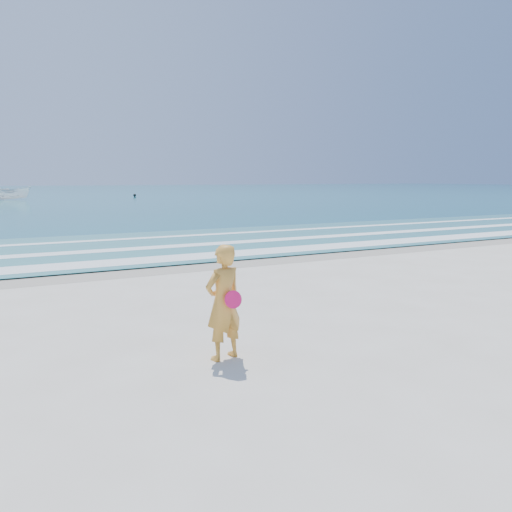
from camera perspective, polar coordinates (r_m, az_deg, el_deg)
name	(u,v)px	position (r m, az deg, el deg)	size (l,w,h in m)	color
ground	(354,356)	(8.06, 11.16, -11.16)	(400.00, 400.00, 0.00)	silver
wet_sand	(174,266)	(15.88, -9.38, -1.18)	(400.00, 2.40, 0.00)	#B2A893
ocean	(25,192)	(111.03, -24.94, 6.63)	(400.00, 190.00, 0.04)	#19727F
shallow	(135,246)	(20.64, -13.67, 1.11)	(400.00, 10.00, 0.01)	#59B7AD
foam_near	(162,259)	(17.09, -10.73, -0.33)	(400.00, 1.40, 0.01)	white
foam_mid	(140,248)	(19.86, -13.12, 0.86)	(400.00, 0.90, 0.01)	white
foam_far	(121,239)	(23.05, -15.14, 1.87)	(400.00, 0.60, 0.01)	white
boat	(12,193)	(71.13, -26.10, 6.48)	(1.68, 4.46, 1.72)	white
buoy	(135,195)	(77.34, -13.70, 6.77)	(0.44, 0.44, 0.44)	black
woman	(223,302)	(7.57, -3.74, -5.32)	(0.74, 0.58, 1.77)	gold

